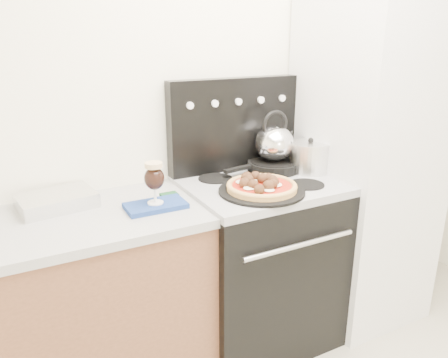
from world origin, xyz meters
TOP-DOWN VIEW (x-y plane):
  - room_shell at (0.00, 0.29)m, footprint 3.52×3.01m
  - base_cabinet at (-1.02, 1.20)m, footprint 1.45×0.60m
  - countertop at (-1.02, 1.20)m, footprint 1.48×0.63m
  - stove_body at (0.08, 1.18)m, footprint 0.76×0.65m
  - cooktop at (0.08, 1.18)m, footprint 0.76×0.65m
  - backguard at (0.08, 1.45)m, footprint 0.76×0.08m
  - fridge at (0.78, 1.15)m, footprint 0.64×0.68m
  - foil_sheet at (-0.88, 1.35)m, footprint 0.35×0.28m
  - oven_mitt at (-0.50, 1.14)m, footprint 0.27×0.16m
  - beer_glass at (-0.50, 1.14)m, footprint 0.10×0.10m
  - pizza_pan at (0.00, 1.04)m, footprint 0.44×0.44m
  - pizza at (0.00, 1.04)m, footprint 0.43×0.43m
  - skillet at (0.25, 1.31)m, footprint 0.33×0.33m
  - tea_kettle at (0.25, 1.31)m, footprint 0.22×0.22m
  - stock_pot at (0.41, 1.20)m, footprint 0.25×0.25m

SIDE VIEW (x-z plane):
  - base_cabinet at x=-1.02m, z-range 0.00..0.86m
  - stove_body at x=0.08m, z-range 0.00..0.88m
  - countertop at x=-1.02m, z-range 0.86..0.90m
  - cooktop at x=0.08m, z-range 0.88..0.92m
  - oven_mitt at x=-0.50m, z-range 0.90..0.92m
  - pizza_pan at x=0.00m, z-range 0.92..0.93m
  - foil_sheet at x=-0.88m, z-range 0.90..0.96m
  - skillet at x=0.25m, z-range 0.92..0.97m
  - fridge at x=0.78m, z-range 0.00..1.90m
  - pizza at x=0.00m, z-range 0.93..0.98m
  - stock_pot at x=0.41m, z-range 0.92..1.07m
  - beer_glass at x=-0.50m, z-range 0.92..1.12m
  - tea_kettle at x=0.25m, z-range 0.97..1.21m
  - backguard at x=0.08m, z-range 0.92..1.42m
  - room_shell at x=0.00m, z-range -0.01..2.51m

